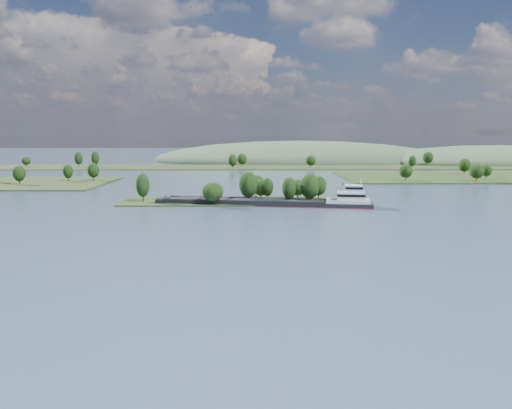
{
  "coord_description": "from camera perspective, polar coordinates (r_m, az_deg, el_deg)",
  "views": [
    {
      "loc": [
        7.96,
        -41.12,
        30.77
      ],
      "look_at": [
        9.25,
        130.0,
        6.0
      ],
      "focal_mm": 35.0,
      "sensor_mm": 36.0,
      "label": 1
    }
  ],
  "objects": [
    {
      "name": "ground",
      "position": [
        164.23,
        -3.21,
        -2.58
      ],
      "size": [
        1800.0,
        1800.0,
        0.0
      ],
      "primitive_type": "plane",
      "color": "#3E506B",
      "rests_on": "ground"
    },
    {
      "name": "back_shoreline",
      "position": [
        441.91,
        -0.5,
        4.33
      ],
      "size": [
        900.0,
        60.0,
        15.32
      ],
      "color": "#253417",
      "rests_on": "ground"
    },
    {
      "name": "hill_east",
      "position": [
        570.72,
        25.86,
        4.32
      ],
      "size": [
        260.0,
        140.0,
        36.0
      ],
      "primitive_type": "ellipsoid",
      "color": "#3A4F36",
      "rests_on": "ground"
    },
    {
      "name": "tree_island",
      "position": [
        221.45,
        -0.64,
        1.31
      ],
      "size": [
        100.0,
        32.95,
        14.73
      ],
      "color": "#253417",
      "rests_on": "ground"
    },
    {
      "name": "cargo_barge",
      "position": [
        212.57,
        2.57,
        0.33
      ],
      "size": [
        92.89,
        25.18,
        12.48
      ],
      "color": "black",
      "rests_on": "ground"
    },
    {
      "name": "hill_west",
      "position": [
        544.49,
        5.07,
        4.96
      ],
      "size": [
        320.0,
        160.0,
        44.0
      ],
      "primitive_type": "ellipsoid",
      "color": "#3A4F36",
      "rests_on": "ground"
    }
  ]
}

